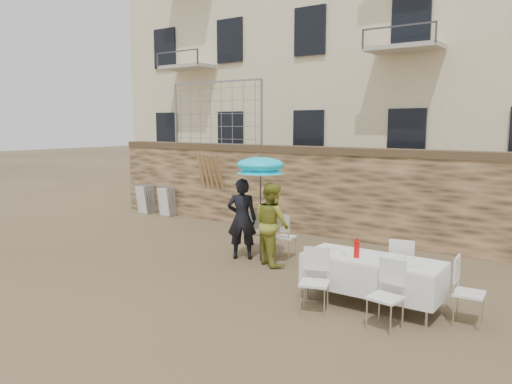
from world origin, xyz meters
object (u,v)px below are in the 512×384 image
Objects in this scene: banquet_table at (372,260)px; chair_stack_right at (171,201)px; couple_chair_right at (284,236)px; table_chair_side at (469,292)px; table_chair_front_right at (385,296)px; man_suit at (242,219)px; table_chair_back at (402,266)px; soda_bottle at (357,249)px; couple_chair_left at (257,232)px; chair_stack_left at (151,198)px; woman_dress at (272,224)px; umbrella at (260,168)px; table_chair_front_left at (314,281)px.

banquet_table is 2.28× the size of chair_stack_right.
couple_chair_right and table_chair_side have the same top height.
man_suit is at bearing 162.71° from table_chair_front_right.
table_chair_back is (-0.30, 1.55, 0.00)m from table_chair_front_right.
soda_bottle is at bearing 137.36° from couple_chair_right.
couple_chair_right is at bearing 167.44° from couple_chair_left.
couple_chair_right is 6.75m from chair_stack_left.
woman_dress is 2.63m from soda_bottle.
woman_dress is at bearing 153.14° from soda_bottle.
umbrella is 2.22× the size of chair_stack_right.
couple_chair_right is 1.00× the size of table_chair_side.
man_suit is 1.85× the size of chair_stack_right.
table_chair_front_left is 1.04× the size of chair_stack_right.
chair_stack_right is at bearing 155.04° from banquet_table.
umbrella is 4.14m from table_chair_front_right.
table_chair_front_left is at bearing -28.29° from chair_stack_left.
woman_dress is 1.81× the size of chair_stack_left.
soda_bottle is (-0.20, -0.15, 0.17)m from banquet_table.
banquet_table is at bearing -21.45° from umbrella.
chair_stack_right is (-8.59, 4.51, -0.02)m from table_chair_front_right.
umbrella reaches higher than table_chair_front_right.
umbrella is 2.22× the size of chair_stack_left.
woman_dress reaches higher than soda_bottle.
soda_bottle is 8.82m from chair_stack_right.
couple_chair_left is 1.00× the size of table_chair_front_left.
woman_dress is 2.66m from table_chair_front_left.
soda_bottle is at bearing -143.13° from banquet_table.
couple_chair_left is 1.00× the size of couple_chair_right.
man_suit is at bearing 159.01° from soda_bottle.
table_chair_side is (1.40, 0.10, -0.25)m from banquet_table.
chair_stack_right is (-5.54, 2.73, -0.37)m from woman_dress.
man_suit is at bearing 77.44° from couple_chair_left.
chair_stack_left reaches higher than banquet_table.
table_chair_back is at bearing 154.74° from couple_chair_left.
chair_stack_left is 1.00× the size of chair_stack_right.
banquet_table is at bearing 141.86° from couple_chair_right.
couple_chair_left is at bearing -6.68° from couple_chair_right.
man_suit is at bearing 31.48° from couple_chair_right.
chair_stack_left is (-9.49, 4.51, -0.02)m from table_chair_front_right.
soda_bottle is 0.84m from table_chair_front_left.
couple_chair_left is 4.46m from table_chair_front_right.
man_suit is 1.77× the size of table_chair_side.
table_chair_back is 1.04× the size of chair_stack_right.
woman_dress is at bearing 131.18° from couple_chair_left.
man_suit is at bearing 127.11° from table_chair_front_left.
table_chair_side is (4.29, -1.04, -1.45)m from umbrella.
woman_dress is 6.39× the size of soda_bottle.
banquet_table is 0.99m from table_chair_front_left.
soda_bottle is 1.02m from table_chair_front_right.
banquet_table is at bearing -22.73° from chair_stack_left.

